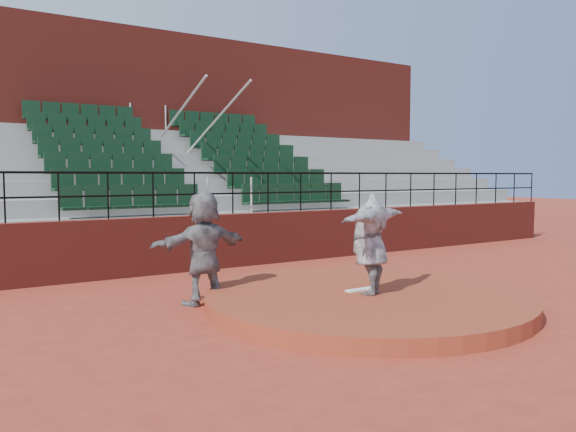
% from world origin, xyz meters
% --- Properties ---
extents(ground, '(90.00, 90.00, 0.00)m').
position_xyz_m(ground, '(0.00, 0.00, 0.00)').
color(ground, '#9A3522').
rests_on(ground, ground).
extents(pitchers_mound, '(5.50, 5.50, 0.25)m').
position_xyz_m(pitchers_mound, '(0.00, 0.00, 0.12)').
color(pitchers_mound, '#913820').
rests_on(pitchers_mound, ground).
extents(pitching_rubber, '(0.60, 0.15, 0.03)m').
position_xyz_m(pitching_rubber, '(0.00, 0.15, 0.27)').
color(pitching_rubber, white).
rests_on(pitching_rubber, pitchers_mound).
extents(boundary_wall, '(24.00, 0.30, 1.30)m').
position_xyz_m(boundary_wall, '(0.00, 5.00, 0.65)').
color(boundary_wall, maroon).
rests_on(boundary_wall, ground).
extents(wall_railing, '(24.04, 0.05, 1.03)m').
position_xyz_m(wall_railing, '(0.00, 5.00, 2.03)').
color(wall_railing, black).
rests_on(wall_railing, boundary_wall).
extents(seating_deck, '(24.00, 5.97, 4.63)m').
position_xyz_m(seating_deck, '(0.00, 8.65, 1.44)').
color(seating_deck, gray).
rests_on(seating_deck, ground).
extents(press_box_facade, '(24.00, 3.00, 7.10)m').
position_xyz_m(press_box_facade, '(0.00, 12.60, 3.55)').
color(press_box_facade, maroon).
rests_on(press_box_facade, ground).
extents(pitcher, '(2.13, 1.35, 1.69)m').
position_xyz_m(pitcher, '(-0.08, -0.17, 1.10)').
color(pitcher, black).
rests_on(pitcher, pitchers_mound).
extents(fielder, '(1.88, 0.78, 1.97)m').
position_xyz_m(fielder, '(-2.26, 1.70, 0.99)').
color(fielder, black).
rests_on(fielder, ground).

